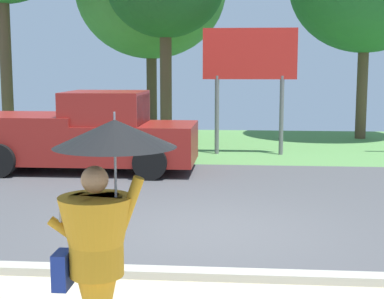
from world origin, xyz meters
name	(u,v)px	position (x,y,z in m)	size (l,w,h in m)	color
ground_plane	(217,192)	(0.00, 2.95, -0.05)	(40.00, 22.00, 0.20)	#4C4C4F
monk_pedestrian	(101,240)	(-0.63, -4.13, 1.09)	(1.06, 0.98, 2.13)	orange
pickup_truck	(87,134)	(-3.17, 4.91, 0.87)	(5.20, 2.28, 1.88)	maroon
roadside_billboard	(250,63)	(0.68, 7.86, 2.55)	(2.60, 0.12, 3.50)	slate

